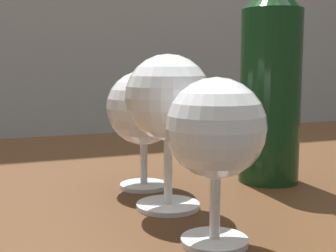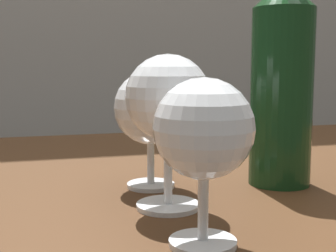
{
  "view_description": "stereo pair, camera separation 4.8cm",
  "coord_description": "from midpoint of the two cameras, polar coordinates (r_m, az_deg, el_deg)",
  "views": [
    {
      "loc": [
        -0.16,
        -0.61,
        0.88
      ],
      "look_at": [
        0.01,
        -0.17,
        0.82
      ],
      "focal_mm": 49.64,
      "sensor_mm": 36.0,
      "label": 1
    },
    {
      "loc": [
        -0.12,
        -0.63,
        0.88
      ],
      "look_at": [
        0.01,
        -0.17,
        0.82
      ],
      "focal_mm": 49.64,
      "sensor_mm": 36.0,
      "label": 2
    }
  ],
  "objects": [
    {
      "name": "dining_table",
      "position": [
        0.68,
        -2.51,
        -13.03
      ],
      "size": [
        1.55,
        0.78,
        0.73
      ],
      "color": "#472B16",
      "rests_on": "ground_plane"
    },
    {
      "name": "wine_glass_port",
      "position": [
        0.38,
        8.04,
        -0.83
      ],
      "size": [
        0.08,
        0.08,
        0.14
      ],
      "color": "white",
      "rests_on": "dining_table"
    },
    {
      "name": "wine_glass_white",
      "position": [
        0.48,
        2.88,
        3.13
      ],
      "size": [
        0.09,
        0.09,
        0.16
      ],
      "color": "white",
      "rests_on": "dining_table"
    },
    {
      "name": "wine_glass_chardonnay",
      "position": [
        0.56,
        0.27,
        2.06
      ],
      "size": [
        0.09,
        0.09,
        0.14
      ],
      "color": "white",
      "rests_on": "dining_table"
    },
    {
      "name": "wine_bottle",
      "position": [
        0.6,
        16.07,
        5.66
      ],
      "size": [
        0.08,
        0.08,
        0.34
      ],
      "color": "#143819",
      "rests_on": "dining_table"
    }
  ]
}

